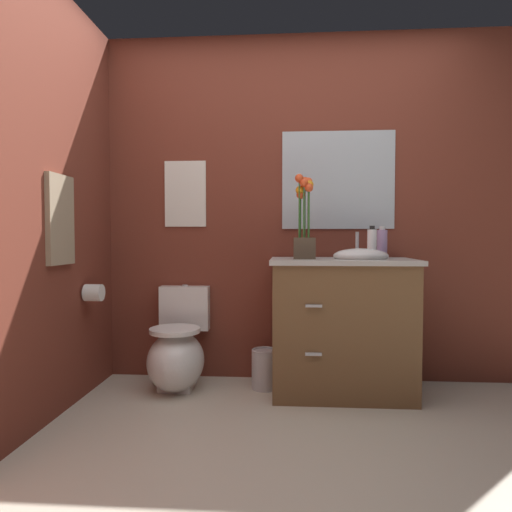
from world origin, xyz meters
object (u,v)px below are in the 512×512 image
trash_bin (265,369)px  vanity_cabinet (342,325)px  wall_poster (185,194)px  wall_mirror (338,180)px  soap_bottle (372,244)px  lotion_bottle (382,244)px  hanging_towel (60,220)px  flower_vase (304,226)px  toilet_paper_roll (94,293)px  toilet (178,353)px

trash_bin → vanity_cabinet: bearing=-6.9°
wall_poster → wall_mirror: wall_mirror is taller
vanity_cabinet → wall_mirror: 1.03m
vanity_cabinet → soap_bottle: 0.57m
lotion_bottle → hanging_towel: 2.04m
wall_poster → flower_vase: bearing=-20.4°
vanity_cabinet → trash_bin: (-0.52, 0.06, -0.32)m
lotion_bottle → trash_bin: bearing=-176.3°
trash_bin → toilet_paper_roll: 1.25m
soap_bottle → hanging_towel: size_ratio=0.42×
toilet → soap_bottle: size_ratio=3.18×
flower_vase → wall_mirror: (0.25, 0.32, 0.34)m
soap_bottle → lotion_bottle: same height
hanging_towel → toilet_paper_roll: (0.06, 0.31, -0.46)m
soap_bottle → wall_poster: bearing=166.7°
toilet → flower_vase: bearing=-3.5°
toilet → hanging_towel: hanging_towel is taller
wall_mirror → flower_vase: bearing=-128.0°
toilet → vanity_cabinet: 1.14m
soap_bottle → toilet_paper_roll: (-1.80, -0.16, -0.32)m
lotion_bottle → wall_poster: (-1.39, 0.18, 0.36)m
soap_bottle → wall_mirror: bearing=121.6°
toilet → wall_mirror: (1.11, 0.27, 1.21)m
trash_bin → wall_poster: bearing=158.9°
wall_mirror → lotion_bottle: bearing=-32.8°
lotion_bottle → wall_mirror: bearing=147.2°
hanging_towel → vanity_cabinet: bearing=16.0°
soap_bottle → trash_bin: (-0.70, 0.08, -0.86)m
trash_bin → wall_mirror: size_ratio=0.34×
lotion_bottle → vanity_cabinet: bearing=-157.8°
lotion_bottle → soap_bottle: bearing=-125.4°
wall_mirror → soap_bottle: bearing=-58.4°
vanity_cabinet → flower_vase: bearing=-174.0°
toilet → lotion_bottle: bearing=3.6°
flower_vase → hanging_towel: flower_vase is taller
hanging_towel → toilet_paper_roll: bearing=79.9°
toilet_paper_roll → soap_bottle: bearing=5.0°
flower_vase → lotion_bottle: flower_vase is taller
toilet → toilet_paper_roll: 0.69m
lotion_bottle → trash_bin: lotion_bottle is taller
wall_poster → toilet_paper_roll: wall_poster is taller
toilet → soap_bottle: soap_bottle is taller
wall_poster → hanging_towel: wall_poster is taller
soap_bottle → toilet_paper_roll: size_ratio=1.97×
soap_bottle → toilet_paper_roll: 1.84m
toilet → wall_mirror: size_ratio=0.86×
trash_bin → toilet_paper_roll: toilet_paper_roll is taller
wall_mirror → toilet_paper_roll: size_ratio=7.27×
toilet → flower_vase: size_ratio=1.25×
lotion_bottle → flower_vase: bearing=-165.2°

